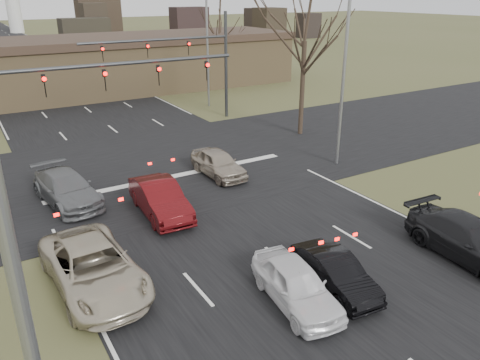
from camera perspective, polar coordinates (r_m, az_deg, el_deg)
The scene contains 17 objects.
ground at distance 15.92m, azimuth 11.70°, elevation -14.52°, with size 360.00×360.00×0.00m, color #494D29.
road_main at distance 70.29m, azimuth -24.04°, elevation 12.55°, with size 14.00×300.00×0.02m, color black.
road_cross at distance 27.39m, azimuth -9.77°, elevation 1.75°, with size 200.00×14.00×0.02m, color black.
building at distance 48.83m, azimuth -18.19°, elevation 13.10°, with size 42.40×10.40×5.30m.
mast_arm_near at distance 22.81m, azimuth -21.06°, elevation 9.76°, with size 12.12×0.24×8.00m.
mast_arm_far at distance 35.80m, azimuth -5.80°, elevation 14.96°, with size 11.12×0.24×8.00m.
streetlight_left at distance 6.32m, azimuth -22.82°, elevation -16.62°, with size 2.34×0.25×10.00m.
streetlight_right_near at distance 26.46m, azimuth 12.32°, elevation 13.35°, with size 2.34×0.25×10.00m.
streetlight_right_far at distance 40.69m, azimuth -4.24°, elevation 16.66°, with size 2.34×0.25×10.00m.
tree_right_far at distance 50.30m, azimuth -2.62°, elevation 19.27°, with size 5.40×5.40×9.00m.
car_silver_suv at distance 16.64m, azimuth -17.42°, elevation -10.15°, with size 2.58×5.59×1.55m, color #BDB299.
car_white_sedan at distance 15.36m, azimuth 6.85°, elevation -12.52°, with size 1.62×4.03×1.37m, color white.
car_black_hatch at distance 16.27m, azimuth 11.51°, elevation -10.97°, with size 1.30×3.73×1.23m, color black.
car_charcoal_sedan at distance 19.53m, azimuth 26.30°, elevation -6.59°, with size 2.11×5.20×1.51m, color black.
car_grey_ahead at distance 23.49m, azimuth -20.38°, elevation -0.96°, with size 2.06×5.06×1.47m, color slate.
car_red_ahead at distance 21.16m, azimuth -9.71°, elevation -2.26°, with size 1.62×4.65×1.53m, color #4F0B0D.
car_silver_ahead at distance 25.37m, azimuth -2.67°, elevation 2.07°, with size 1.67×4.14×1.41m, color #A79987.
Camera 1 is at (-9.14, -9.06, 9.36)m, focal length 35.00 mm.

